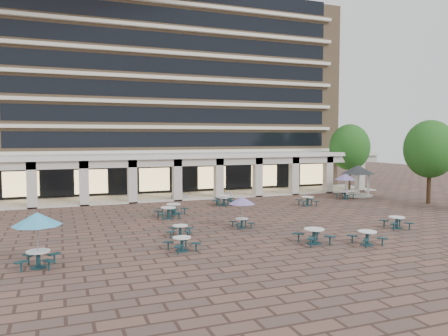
{
  "coord_description": "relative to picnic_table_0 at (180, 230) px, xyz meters",
  "views": [
    {
      "loc": [
        -12.59,
        -27.77,
        6.0
      ],
      "look_at": [
        -0.9,
        3.0,
        3.7
      ],
      "focal_mm": 35.0,
      "sensor_mm": 36.0,
      "label": 1
    }
  ],
  "objects": [
    {
      "name": "picnic_table_6",
      "position": [
        4.5,
        1.01,
        1.35
      ],
      "size": [
        1.8,
        1.8,
        2.07
      ],
      "rotation": [
        0.0,
        0.0,
        -0.02
      ],
      "color": "#163742",
      "rests_on": "ground"
    },
    {
      "name": "apartment_building",
      "position": [
        5.79,
        27.86,
        12.19
      ],
      "size": [
        40.0,
        15.5,
        25.2
      ],
      "color": "#927352",
      "rests_on": "ground"
    },
    {
      "name": "picnic_table_13",
      "position": [
        13.66,
        7.7,
        0.06
      ],
      "size": [
        2.03,
        2.03,
        0.8
      ],
      "rotation": [
        0.0,
        0.0,
        -0.2
      ],
      "color": "#163742",
      "rests_on": "ground"
    },
    {
      "name": "picnic_table_12",
      "position": [
        6.73,
        10.34,
        0.02
      ],
      "size": [
        1.77,
        1.77,
        0.73
      ],
      "rotation": [
        0.0,
        0.0,
        -0.11
      ],
      "color": "#163742",
      "rests_on": "ground"
    },
    {
      "name": "picnic_table_8",
      "position": [
        1.51,
        7.58,
        0.09
      ],
      "size": [
        2.29,
        2.29,
        0.84
      ],
      "rotation": [
        0.0,
        0.0,
        0.4
      ],
      "color": "#163742",
      "rests_on": "ground"
    },
    {
      "name": "picnic_table_11",
      "position": [
        19.28,
        9.94,
        1.69
      ],
      "size": [
        2.14,
        2.14,
        2.47
      ],
      "rotation": [
        0.0,
        0.0,
        0.43
      ],
      "color": "#163742",
      "rests_on": "ground"
    },
    {
      "name": "picnic_table_7",
      "position": [
        13.99,
        -2.81,
        0.05
      ],
      "size": [
        1.96,
        1.96,
        0.78
      ],
      "rotation": [
        0.0,
        0.0,
        -0.19
      ],
      "color": "#163742",
      "rests_on": "ground"
    },
    {
      "name": "gazebo",
      "position": [
        21.81,
        11.32,
        1.96
      ],
      "size": [
        3.38,
        3.38,
        3.15
      ],
      "rotation": [
        0.0,
        0.0,
        -0.25
      ],
      "color": "beige",
      "rests_on": "ground"
    },
    {
      "name": "picnic_table_4",
      "position": [
        -7.79,
        -3.86,
        1.76
      ],
      "size": [
        2.22,
        2.22,
        2.57
      ],
      "rotation": [
        0.0,
        0.0,
        -0.19
      ],
      "color": "#163742",
      "rests_on": "ground"
    },
    {
      "name": "tree_east_c",
      "position": [
        23.87,
        15.49,
        4.49
      ],
      "size": [
        4.51,
        4.51,
        7.52
      ],
      "color": "#442C1B",
      "rests_on": "ground"
    },
    {
      "name": "picnic_table_3",
      "position": [
        9.25,
        -5.73,
        0.05
      ],
      "size": [
        1.79,
        1.79,
        0.78
      ],
      "rotation": [
        0.0,
        0.0,
        0.03
      ],
      "color": "#163742",
      "rests_on": "ground"
    },
    {
      "name": "planter_left",
      "position": [
        4.02,
        15.29,
        0.11
      ],
      "size": [
        1.5,
        0.63,
        1.29
      ],
      "color": "gray",
      "rests_on": "ground"
    },
    {
      "name": "picnic_table_5",
      "position": [
        -0.79,
        -3.29,
        0.03
      ],
      "size": [
        1.91,
        1.91,
        0.74
      ],
      "rotation": [
        0.0,
        0.0,
        0.24
      ],
      "color": "#163742",
      "rests_on": "ground"
    },
    {
      "name": "ground",
      "position": [
        5.79,
        2.39,
        -0.41
      ],
      "size": [
        120.0,
        120.0,
        0.0
      ],
      "primitive_type": "plane",
      "color": "brown",
      "rests_on": "ground"
    },
    {
      "name": "tree_east_a",
      "position": [
        24.61,
        4.84,
        4.54
      ],
      "size": [
        4.56,
        4.56,
        7.59
      ],
      "color": "#442C1B",
      "rests_on": "ground"
    },
    {
      "name": "picnic_table_0",
      "position": [
        0.0,
        0.0,
        0.0
      ],
      "size": [
        1.89,
        1.89,
        0.69
      ],
      "rotation": [
        0.0,
        0.0,
        -0.39
      ],
      "color": "#163742",
      "rests_on": "ground"
    },
    {
      "name": "retail_arcade",
      "position": [
        5.79,
        17.19,
        2.59
      ],
      "size": [
        42.0,
        6.6,
        4.4
      ],
      "color": "white",
      "rests_on": "ground"
    },
    {
      "name": "picnic_table_9",
      "position": [
        0.71,
        6.0,
        0.09
      ],
      "size": [
        1.95,
        1.95,
        0.85
      ],
      "rotation": [
        0.0,
        0.0,
        0.03
      ],
      "color": "#163742",
      "rests_on": "ground"
    },
    {
      "name": "picnic_table_10",
      "position": [
        6.92,
        10.76,
        0.1
      ],
      "size": [
        2.36,
        2.36,
        0.86
      ],
      "rotation": [
        0.0,
        0.0,
        -0.41
      ],
      "color": "#163742",
      "rests_on": "ground"
    },
    {
      "name": "picnic_table_2",
      "position": [
        6.61,
        -4.44,
        0.1
      ],
      "size": [
        1.95,
        1.95,
        0.86
      ],
      "rotation": [
        0.0,
        0.0,
        0.02
      ],
      "color": "#163742",
      "rests_on": "ground"
    },
    {
      "name": "planter_right",
      "position": [
        8.6,
        15.29,
        0.11
      ],
      "size": [
        1.5,
        0.7,
        1.28
      ],
      "color": "gray",
      "rests_on": "ground"
    }
  ]
}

